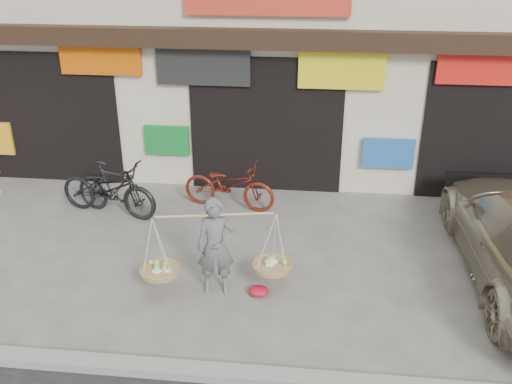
# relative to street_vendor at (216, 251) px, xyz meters

# --- Properties ---
(ground) EXTENTS (70.00, 70.00, 0.00)m
(ground) POSITION_rel_street_vendor_xyz_m (0.37, 0.22, -0.68)
(ground) COLOR slate
(ground) RESTS_ON ground
(kerb) EXTENTS (70.00, 0.25, 0.12)m
(kerb) POSITION_rel_street_vendor_xyz_m (0.37, -1.78, -0.62)
(kerb) COLOR gray
(kerb) RESTS_ON ground
(street_vendor) EXTENTS (2.16, 0.86, 1.49)m
(street_vendor) POSITION_rel_street_vendor_xyz_m (0.00, 0.00, 0.00)
(street_vendor) COLOR slate
(street_vendor) RESTS_ON ground
(bike_0) EXTENTS (2.08, 1.12, 1.04)m
(bike_0) POSITION_rel_street_vendor_xyz_m (-2.42, 2.26, -0.16)
(bike_0) COLOR black
(bike_0) RESTS_ON ground
(bike_1) EXTENTS (1.78, 1.00, 1.03)m
(bike_1) POSITION_rel_street_vendor_xyz_m (-2.28, 2.24, -0.16)
(bike_1) COLOR black
(bike_1) RESTS_ON ground
(bike_2) EXTENTS (1.87, 0.93, 0.94)m
(bike_2) POSITION_rel_street_vendor_xyz_m (-0.24, 2.77, -0.21)
(bike_2) COLOR maroon
(bike_2) RESTS_ON ground
(red_bag) EXTENTS (0.31, 0.25, 0.14)m
(red_bag) POSITION_rel_street_vendor_xyz_m (0.63, -0.05, -0.61)
(red_bag) COLOR red
(red_bag) RESTS_ON ground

